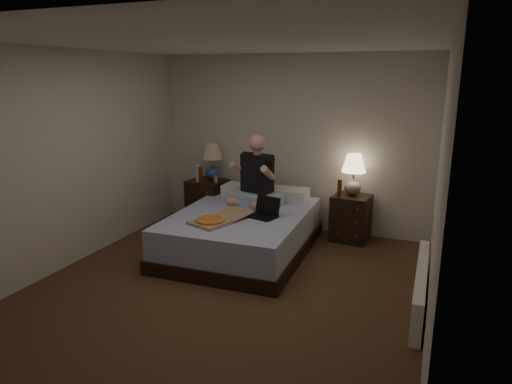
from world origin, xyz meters
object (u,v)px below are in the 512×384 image
at_px(bed, 242,232).
at_px(nightstand_right, 351,218).
at_px(water_bottle, 198,173).
at_px(beer_bottle_left, 201,175).
at_px(lamp_right, 353,175).
at_px(nightstand_left, 208,202).
at_px(person, 255,170).
at_px(laptop, 262,208).
at_px(radiator, 420,287).
at_px(beer_bottle_right, 340,188).
at_px(lamp_left, 212,161).
at_px(pizza_box, 210,221).
at_px(soda_can, 215,179).

height_order(bed, nightstand_right, nightstand_right).
height_order(nightstand_right, water_bottle, water_bottle).
height_order(bed, beer_bottle_left, beer_bottle_left).
relative_size(nightstand_right, lamp_right, 1.12).
height_order(nightstand_left, lamp_right, lamp_right).
bearing_deg(nightstand_left, person, -16.65).
relative_size(water_bottle, laptop, 0.74).
xyz_separation_m(lamp_right, radiator, (0.98, -1.65, -0.71)).
bearing_deg(person, nightstand_right, 38.41).
bearing_deg(beer_bottle_left, person, -15.73).
relative_size(water_bottle, beer_bottle_left, 1.09).
relative_size(lamp_right, person, 0.60).
relative_size(water_bottle, beer_bottle_right, 1.09).
bearing_deg(person, lamp_left, 165.91).
height_order(lamp_right, laptop, lamp_right).
bearing_deg(beer_bottle_right, pizza_box, -131.35).
xyz_separation_m(nightstand_right, soda_can, (-1.96, -0.18, 0.42)).
relative_size(lamp_left, radiator, 0.35).
height_order(nightstand_right, radiator, nightstand_right).
height_order(beer_bottle_right, person, person).
distance_m(beer_bottle_left, radiator, 3.46).
height_order(beer_bottle_left, laptop, beer_bottle_left).
relative_size(nightstand_left, beer_bottle_right, 2.97).
relative_size(nightstand_right, beer_bottle_right, 2.73).
relative_size(nightstand_left, soda_can, 6.83).
bearing_deg(person, soda_can, 170.52).
height_order(lamp_left, beer_bottle_right, lamp_left).
bearing_deg(person, laptop, -44.98).
height_order(lamp_left, beer_bottle_left, lamp_left).
xyz_separation_m(laptop, radiator, (1.87, -0.57, -0.44)).
distance_m(bed, pizza_box, 0.65).
relative_size(nightstand_right, water_bottle, 2.51).
distance_m(person, radiator, 2.55).
bearing_deg(lamp_right, beer_bottle_right, -135.10).
xyz_separation_m(lamp_left, person, (0.88, -0.49, 0.02)).
bearing_deg(bed, person, 86.66).
xyz_separation_m(nightstand_right, lamp_left, (-2.08, -0.03, 0.65)).
bearing_deg(beer_bottle_left, nightstand_right, 6.62).
distance_m(soda_can, pizza_box, 1.45).
height_order(beer_bottle_left, person, person).
distance_m(bed, soda_can, 1.17).
xyz_separation_m(laptop, pizza_box, (-0.47, -0.46, -0.08)).
xyz_separation_m(lamp_right, person, (-1.19, -0.57, 0.08)).
bearing_deg(lamp_left, lamp_right, 2.13).
distance_m(lamp_left, beer_bottle_left, 0.28).
bearing_deg(person, water_bottle, 178.73).
bearing_deg(soda_can, laptop, -39.06).
height_order(bed, water_bottle, water_bottle).
bearing_deg(soda_can, water_bottle, -169.27).
relative_size(beer_bottle_left, person, 0.25).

